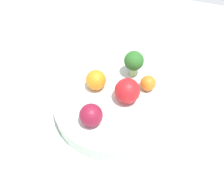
# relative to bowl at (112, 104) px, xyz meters

# --- Properties ---
(ground_plane) EXTENTS (6.00, 6.00, 0.00)m
(ground_plane) POSITION_rel_bowl_xyz_m (0.00, 0.00, -0.04)
(ground_plane) COLOR gray
(table_surface) EXTENTS (1.20, 1.20, 0.02)m
(table_surface) POSITION_rel_bowl_xyz_m (0.00, 0.00, -0.03)
(table_surface) COLOR #B2C6B2
(table_surface) RESTS_ON ground_plane
(bowl) EXTENTS (0.26, 0.26, 0.04)m
(bowl) POSITION_rel_bowl_xyz_m (0.00, 0.00, 0.00)
(bowl) COLOR white
(bowl) RESTS_ON table_surface
(broccoli) EXTENTS (0.05, 0.05, 0.07)m
(broccoli) POSITION_rel_bowl_xyz_m (-0.09, 0.02, 0.06)
(broccoli) COLOR #99C17A
(broccoli) RESTS_ON bowl
(apple_red) EXTENTS (0.06, 0.06, 0.06)m
(apple_red) POSITION_rel_bowl_xyz_m (-0.01, 0.03, 0.05)
(apple_red) COLOR red
(apple_red) RESTS_ON bowl
(apple_green) EXTENTS (0.05, 0.05, 0.05)m
(apple_green) POSITION_rel_bowl_xyz_m (0.07, -0.02, 0.05)
(apple_green) COLOR maroon
(apple_green) RESTS_ON bowl
(orange_front) EXTENTS (0.04, 0.04, 0.04)m
(orange_front) POSITION_rel_bowl_xyz_m (-0.05, 0.07, 0.04)
(orange_front) COLOR orange
(orange_front) RESTS_ON bowl
(orange_back) EXTENTS (0.05, 0.05, 0.05)m
(orange_back) POSITION_rel_bowl_xyz_m (-0.02, -0.05, 0.05)
(orange_back) COLOR orange
(orange_back) RESTS_ON bowl
(spoon) EXTENTS (0.05, 0.08, 0.01)m
(spoon) POSITION_rel_bowl_xyz_m (0.09, -0.21, -0.02)
(spoon) COLOR silver
(spoon) RESTS_ON table_surface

